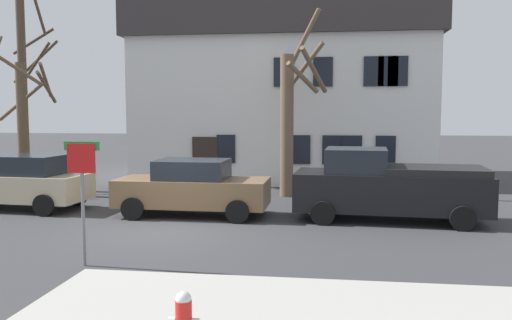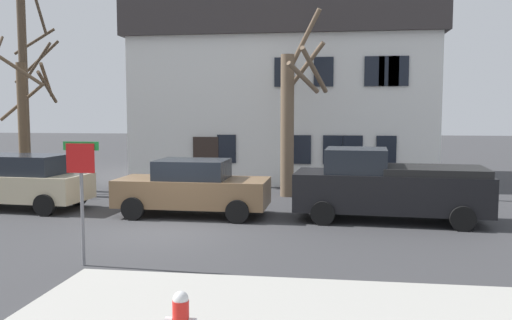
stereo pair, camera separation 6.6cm
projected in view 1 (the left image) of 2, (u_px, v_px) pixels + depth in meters
name	position (u px, v px, depth m)	size (l,w,h in m)	color
ground_plane	(162.00, 232.00, 14.33)	(120.00, 120.00, 0.00)	#38383A
building_main	(285.00, 94.00, 26.32)	(13.69, 8.39, 7.92)	white
tree_bare_near	(24.00, 86.00, 21.75)	(2.35, 2.35, 8.66)	#4C3D2D
tree_bare_mid	(23.00, 120.00, 20.49)	(2.74, 2.77, 5.87)	brown
tree_bare_far	(290.00, 114.00, 20.11)	(1.90, 2.88, 6.99)	brown
car_beige_wagon	(19.00, 181.00, 17.59)	(4.57, 2.34, 1.78)	#C6B793
car_brown_sedan	(193.00, 188.00, 16.51)	(4.62, 2.13, 1.72)	brown
pickup_truck_black	(388.00, 186.00, 15.74)	(5.60, 2.57, 2.11)	black
fire_hydrant	(184.00, 318.00, 7.08)	(0.42, 0.22, 0.73)	red
street_sign_pole	(82.00, 179.00, 11.03)	(0.76, 0.07, 2.58)	slate
bicycle_leaning	(63.00, 188.00, 19.79)	(1.75, 0.06, 1.03)	black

